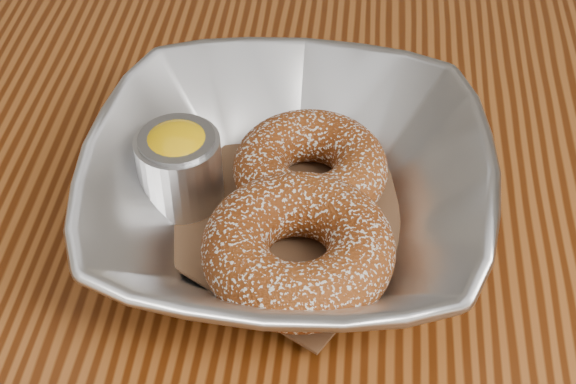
# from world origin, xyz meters

# --- Properties ---
(serving_bowl) EXTENTS (0.24, 0.24, 0.06)m
(serving_bowl) POSITION_xyz_m (-0.03, 0.05, 0.78)
(serving_bowl) COLOR silver
(serving_bowl) RESTS_ON table
(parchment) EXTENTS (0.20, 0.20, 0.00)m
(parchment) POSITION_xyz_m (-0.03, 0.05, 0.76)
(parchment) COLOR brown
(parchment) RESTS_ON table
(donut_back) EXTENTS (0.12, 0.12, 0.03)m
(donut_back) POSITION_xyz_m (-0.02, 0.08, 0.78)
(donut_back) COLOR #6F310F
(donut_back) RESTS_ON parchment
(donut_front) EXTENTS (0.13, 0.13, 0.04)m
(donut_front) POSITION_xyz_m (-0.02, 0.01, 0.78)
(donut_front) COLOR #6F310F
(donut_front) RESTS_ON parchment
(ramekin) EXTENTS (0.05, 0.05, 0.05)m
(ramekin) POSITION_xyz_m (-0.10, 0.06, 0.79)
(ramekin) COLOR silver
(ramekin) RESTS_ON table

